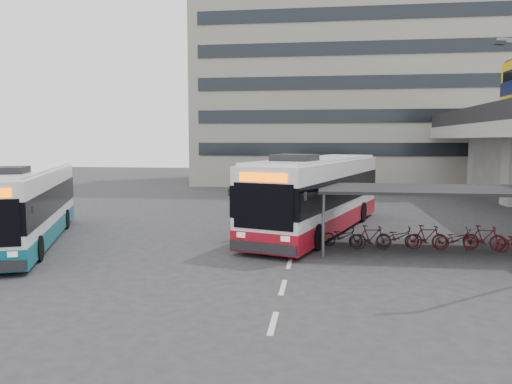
# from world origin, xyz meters

# --- Properties ---
(ground) EXTENTS (120.00, 120.00, 0.00)m
(ground) POSITION_xyz_m (0.00, 0.00, 0.00)
(ground) COLOR #28282B
(ground) RESTS_ON ground
(bike_shelter) EXTENTS (10.00, 4.00, 2.54)m
(bike_shelter) POSITION_xyz_m (8.47, 3.00, 1.30)
(bike_shelter) COLOR #595B60
(bike_shelter) RESTS_ON ground
(office_block) EXTENTS (30.00, 15.00, 25.00)m
(office_block) POSITION_xyz_m (6.00, 36.00, 12.50)
(office_block) COLOR gray
(office_block) RESTS_ON ground
(road_markings) EXTENTS (0.15, 7.60, 0.01)m
(road_markings) POSITION_xyz_m (2.50, -3.00, 0.01)
(road_markings) COLOR beige
(road_markings) RESTS_ON ground
(bus_main) EXTENTS (6.63, 13.26, 3.85)m
(bus_main) POSITION_xyz_m (3.44, 6.65, 1.79)
(bus_main) COLOR white
(bus_main) RESTS_ON ground
(bus_teal) EXTENTS (6.52, 11.87, 3.47)m
(bus_teal) POSITION_xyz_m (-9.11, 2.10, 1.61)
(bus_teal) COLOR white
(bus_teal) RESTS_ON ground
(pedestrian) EXTENTS (0.36, 0.55, 1.52)m
(pedestrian) POSITION_xyz_m (-0.01, 3.95, 0.76)
(pedestrian) COLOR black
(pedestrian) RESTS_ON ground
(sign_totem_north) EXTENTS (0.57, 0.33, 2.71)m
(sign_totem_north) POSITION_xyz_m (-12.62, 8.39, 1.40)
(sign_totem_north) COLOR #B31C0B
(sign_totem_north) RESTS_ON ground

